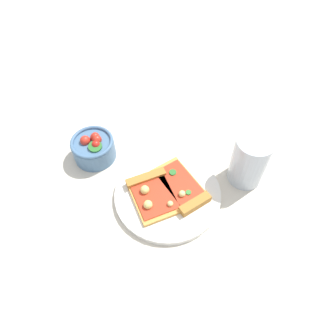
{
  "coord_description": "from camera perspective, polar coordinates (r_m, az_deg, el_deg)",
  "views": [
    {
      "loc": [
        0.13,
        -0.33,
        0.61
      ],
      "look_at": [
        -0.03,
        0.06,
        0.03
      ],
      "focal_mm": 33.21,
      "sensor_mm": 36.0,
      "label": 1
    }
  ],
  "objects": [
    {
      "name": "salad_bowl",
      "position": [
        0.77,
        -13.5,
        3.65
      ],
      "size": [
        0.1,
        0.1,
        0.07
      ],
      "color": "#4C7299",
      "rests_on": "ground_plane"
    },
    {
      "name": "ground_plane",
      "position": [
        0.7,
        0.08,
        -5.92
      ],
      "size": [
        2.4,
        2.4,
        0.0
      ],
      "primitive_type": "plane",
      "color": "beige",
      "rests_on": "ground"
    },
    {
      "name": "pizza_slice_far",
      "position": [
        0.69,
        -2.98,
        -4.56
      ],
      "size": [
        0.15,
        0.15,
        0.03
      ],
      "color": "gold",
      "rests_on": "plate"
    },
    {
      "name": "soda_glass",
      "position": [
        0.71,
        14.67,
        1.17
      ],
      "size": [
        0.08,
        0.08,
        0.13
      ],
      "color": "silver",
      "rests_on": "ground_plane"
    },
    {
      "name": "plate",
      "position": [
        0.7,
        -0.04,
        -4.83
      ],
      "size": [
        0.24,
        0.24,
        0.01
      ],
      "primitive_type": "cylinder",
      "color": "white",
      "rests_on": "ground_plane"
    },
    {
      "name": "pizza_slice_near",
      "position": [
        0.7,
        2.79,
        -3.71
      ],
      "size": [
        0.16,
        0.14,
        0.02
      ],
      "color": "gold",
      "rests_on": "plate"
    }
  ]
}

